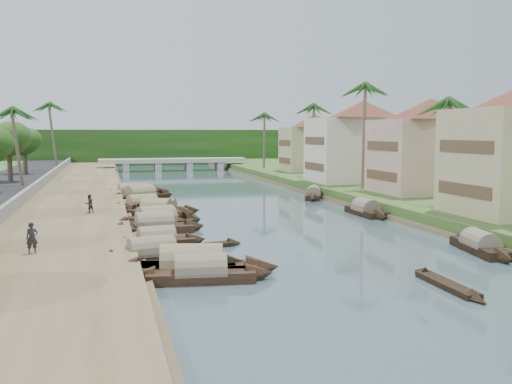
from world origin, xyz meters
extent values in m
plane|color=#3A4F57|center=(0.00, 0.00, 0.00)|extent=(220.00, 220.00, 0.00)
cube|color=brown|center=(-16.00, 20.00, 0.40)|extent=(10.00, 180.00, 0.80)
cube|color=#29491D|center=(19.00, 20.00, 0.60)|extent=(16.00, 180.00, 1.20)
cube|color=slate|center=(-20.20, 20.00, 1.35)|extent=(0.40, 180.00, 1.10)
cube|color=#17380F|center=(0.00, 95.00, 4.00)|extent=(120.00, 4.00, 8.00)
cube|color=#17380F|center=(0.00, 100.00, 4.00)|extent=(120.00, 4.00, 8.00)
cube|color=#17380F|center=(0.00, 105.00, 4.00)|extent=(120.00, 4.00, 8.00)
cube|color=#A9A89E|center=(0.00, 72.00, 2.00)|extent=(28.00, 4.00, 0.80)
cube|color=#A9A89E|center=(-9.00, 72.00, 0.90)|extent=(1.20, 3.50, 1.80)
cube|color=#A9A89E|center=(-3.00, 72.00, 0.90)|extent=(1.20, 3.50, 1.80)
cube|color=#A9A89E|center=(3.00, 72.00, 0.90)|extent=(1.20, 3.50, 1.80)
cube|color=#A9A89E|center=(9.00, 72.00, 0.90)|extent=(1.20, 3.50, 1.80)
cube|color=brown|center=(12.95, -2.00, 3.20)|extent=(0.10, 6.40, 0.90)
cube|color=brown|center=(12.95, -2.00, 6.40)|extent=(0.10, 6.40, 0.90)
cube|color=beige|center=(20.00, 14.00, 4.95)|extent=(11.00, 8.00, 7.50)
pyramid|color=brown|center=(20.00, 14.00, 9.80)|extent=(14.11, 14.11, 2.20)
cube|color=brown|center=(14.45, 14.00, 3.08)|extent=(0.10, 6.40, 0.90)
cube|color=brown|center=(14.45, 14.00, 6.08)|extent=(0.10, 6.40, 0.90)
cube|color=beige|center=(19.00, 28.00, 5.20)|extent=(13.00, 8.00, 8.00)
pyramid|color=brown|center=(19.00, 28.00, 10.30)|extent=(15.59, 15.59, 2.20)
cube|color=brown|center=(12.45, 28.00, 3.20)|extent=(0.10, 6.40, 0.90)
cube|color=brown|center=(12.45, 28.00, 6.40)|extent=(0.10, 6.40, 0.90)
cube|color=tan|center=(20.00, 48.00, 4.70)|extent=(10.00, 7.00, 7.00)
pyramid|color=brown|center=(20.00, 48.00, 9.30)|extent=(12.62, 12.62, 2.20)
cube|color=brown|center=(14.95, 48.00, 2.95)|extent=(0.10, 5.60, 0.90)
cube|color=brown|center=(14.95, 48.00, 5.75)|extent=(0.10, 5.60, 0.90)
cube|color=black|center=(-8.13, -10.94, 0.20)|extent=(5.56, 2.32, 0.70)
cone|color=black|center=(-5.15, -11.30, 0.28)|extent=(1.72, 1.69, 1.69)
cone|color=black|center=(-11.11, -10.58, 0.28)|extent=(1.72, 1.69, 1.69)
cylinder|color=gray|center=(-8.13, -10.94, 0.58)|extent=(4.30, 2.23, 1.75)
cube|color=black|center=(-8.70, -9.01, 0.20)|extent=(5.53, 2.54, 0.70)
cone|color=black|center=(-5.75, -9.37, 0.28)|extent=(1.76, 1.89, 1.88)
cone|color=black|center=(-11.64, -8.65, 0.28)|extent=(1.76, 1.89, 1.88)
cylinder|color=#817052|center=(-8.70, -9.01, 0.58)|extent=(4.29, 2.46, 1.98)
cube|color=black|center=(-8.33, -9.46, 0.20)|extent=(7.00, 3.38, 0.70)
cone|color=black|center=(-4.68, -10.19, 0.28)|extent=(2.26, 2.23, 2.10)
cone|color=black|center=(-11.99, -8.72, 0.28)|extent=(2.26, 2.23, 2.10)
cylinder|color=#817052|center=(-8.33, -9.46, 0.58)|extent=(5.46, 3.15, 2.18)
cube|color=black|center=(-10.15, -5.66, 0.20)|extent=(5.68, 2.76, 0.70)
cone|color=black|center=(-7.18, -5.07, 0.28)|extent=(1.84, 1.84, 1.74)
cone|color=black|center=(-13.12, -6.24, 0.28)|extent=(1.84, 1.84, 1.74)
cylinder|color=gray|center=(-10.15, -5.66, 0.58)|extent=(4.43, 2.58, 1.81)
cube|color=black|center=(-9.52, -1.81, 0.20)|extent=(5.01, 2.25, 0.70)
cone|color=black|center=(-6.86, -1.46, 0.28)|extent=(1.58, 1.65, 1.63)
cone|color=black|center=(-12.19, -2.15, 0.28)|extent=(1.58, 1.65, 1.63)
cylinder|color=#817052|center=(-9.52, -1.81, 0.58)|extent=(3.89, 2.17, 1.71)
cube|color=black|center=(-8.88, 6.08, 0.20)|extent=(6.15, 3.81, 0.70)
cone|color=black|center=(-5.83, 7.02, 0.28)|extent=(2.21, 2.41, 2.18)
cone|color=black|center=(-11.94, 5.14, 0.28)|extent=(2.21, 2.41, 2.18)
cylinder|color=#817052|center=(-8.88, 6.08, 0.58)|extent=(4.88, 3.50, 2.31)
cube|color=black|center=(-9.21, 3.63, 0.20)|extent=(5.74, 2.50, 0.70)
cone|color=black|center=(-6.12, 3.91, 0.28)|extent=(1.79, 1.94, 1.98)
cone|color=black|center=(-12.30, 3.34, 0.28)|extent=(1.79, 1.94, 1.98)
cylinder|color=gray|center=(-9.21, 3.63, 0.58)|extent=(4.44, 2.46, 2.08)
cube|color=black|center=(-8.83, 8.22, 0.20)|extent=(5.14, 1.78, 0.70)
cone|color=black|center=(-6.01, 8.31, 0.28)|extent=(1.51, 1.49, 1.61)
cone|color=black|center=(-11.66, 8.12, 0.28)|extent=(1.51, 1.49, 1.61)
cylinder|color=#817052|center=(-8.83, 8.22, 0.58)|extent=(3.94, 1.80, 1.67)
cube|color=black|center=(-8.28, 12.44, 0.20)|extent=(5.54, 4.06, 0.70)
cone|color=black|center=(-5.68, 11.15, 0.28)|extent=(2.15, 2.25, 1.92)
cone|color=black|center=(-10.88, 13.72, 0.28)|extent=(2.15, 2.25, 1.92)
cylinder|color=#817052|center=(-8.28, 12.44, 0.58)|extent=(4.47, 3.58, 2.02)
cube|color=black|center=(-7.70, 14.05, 0.20)|extent=(5.54, 3.54, 0.70)
cone|color=black|center=(-4.97, 12.90, 0.28)|extent=(1.96, 1.91, 1.60)
cone|color=black|center=(-10.44, 15.20, 0.28)|extent=(1.96, 1.91, 1.60)
cylinder|color=gray|center=(-7.70, 14.05, 0.58)|extent=(4.40, 3.11, 1.65)
cube|color=black|center=(-9.28, 16.78, 0.20)|extent=(5.85, 3.48, 0.70)
cone|color=black|center=(-6.35, 17.75, 0.28)|extent=(2.04, 2.06, 1.82)
cone|color=black|center=(-12.21, 15.81, 0.28)|extent=(2.04, 2.06, 1.82)
cylinder|color=#817052|center=(-9.28, 16.78, 0.58)|extent=(4.63, 3.13, 1.89)
cube|color=black|center=(-8.97, 25.26, 0.20)|extent=(6.32, 4.32, 0.70)
cone|color=black|center=(-5.92, 26.61, 0.28)|extent=(2.35, 2.40, 2.04)
cone|color=black|center=(-12.01, 23.90, 0.28)|extent=(2.35, 2.40, 2.04)
cylinder|color=#817052|center=(-8.97, 25.26, 0.58)|extent=(5.06, 3.82, 2.14)
cube|color=black|center=(-9.11, 30.16, 0.20)|extent=(6.10, 2.50, 0.70)
cone|color=black|center=(-5.86, 30.64, 0.28)|extent=(1.87, 1.71, 1.68)
cone|color=black|center=(-12.37, 29.67, 0.28)|extent=(1.87, 1.71, 1.68)
cylinder|color=gray|center=(-9.11, 30.16, 0.58)|extent=(4.73, 2.36, 1.71)
cube|color=black|center=(-9.95, 29.60, 0.20)|extent=(5.55, 2.69, 0.70)
cone|color=black|center=(-7.04, 30.15, 0.28)|extent=(1.80, 1.82, 1.73)
cone|color=black|center=(-12.86, 29.05, 0.28)|extent=(1.80, 1.82, 1.73)
cylinder|color=#817052|center=(-9.95, 29.60, 0.58)|extent=(4.33, 2.53, 1.80)
cube|color=black|center=(9.83, -8.42, 0.20)|extent=(2.51, 5.71, 0.70)
cone|color=black|center=(10.37, -5.40, 0.28)|extent=(1.66, 1.79, 1.59)
cone|color=black|center=(9.29, -11.44, 0.28)|extent=(1.66, 1.79, 1.59)
cylinder|color=gray|center=(9.83, -8.42, 0.58)|extent=(2.35, 4.44, 1.63)
cube|color=black|center=(10.03, 8.14, 0.20)|extent=(1.81, 5.63, 0.70)
cone|color=black|center=(10.04, 11.26, 0.28)|extent=(1.61, 1.62, 1.79)
cone|color=black|center=(10.01, 5.01, 0.28)|extent=(1.61, 1.62, 1.79)
cylinder|color=gray|center=(10.03, 8.14, 0.58)|extent=(1.87, 4.30, 1.86)
cube|color=black|center=(10.06, 21.69, 0.20)|extent=(3.68, 5.88, 0.70)
cone|color=black|center=(11.27, 24.61, 0.28)|extent=(1.97, 2.05, 1.65)
cone|color=black|center=(8.85, 18.77, 0.28)|extent=(1.97, 2.05, 1.65)
cylinder|color=gray|center=(10.06, 21.69, 0.58)|extent=(3.23, 4.66, 1.69)
cube|color=black|center=(3.17, -15.01, 0.10)|extent=(0.94, 4.60, 0.35)
cone|color=black|center=(3.23, -12.43, 0.10)|extent=(0.86, 1.17, 0.83)
cone|color=black|center=(3.11, -17.59, 0.10)|extent=(0.86, 1.17, 0.83)
cube|color=black|center=(-6.59, -2.81, 0.10)|extent=(4.04, 1.83, 0.35)
cone|color=black|center=(-4.44, -2.26, 0.10)|extent=(1.17, 1.09, 0.88)
cone|color=black|center=(-8.74, -3.36, 0.10)|extent=(1.17, 1.09, 0.88)
cube|color=black|center=(-9.83, 16.44, 0.10)|extent=(4.55, 1.01, 0.35)
cone|color=black|center=(-7.28, 16.38, 0.10)|extent=(1.15, 0.93, 0.91)
cone|color=black|center=(-12.38, 16.50, 0.10)|extent=(1.15, 0.93, 0.91)
cylinder|color=brown|center=(16.00, 5.03, 5.76)|extent=(0.48, 0.36, 9.11)
sphere|color=#1E4D19|center=(16.00, 5.03, 10.13)|extent=(3.20, 3.20, 3.20)
cylinder|color=brown|center=(15.00, 19.33, 7.00)|extent=(0.45, 0.36, 11.61)
sphere|color=#1E4D19|center=(15.00, 19.33, 12.57)|extent=(3.20, 3.20, 3.20)
cylinder|color=brown|center=(16.00, 38.32, 6.30)|extent=(0.66, 0.36, 10.22)
sphere|color=#1E4D19|center=(16.00, 38.32, 11.21)|extent=(3.20, 3.20, 3.20)
cylinder|color=brown|center=(-22.00, 30.64, 5.78)|extent=(1.21, 0.36, 8.75)
sphere|color=#1E4D19|center=(-22.00, 30.64, 9.98)|extent=(3.20, 3.20, 3.20)
cylinder|color=brown|center=(14.00, 56.73, 5.93)|extent=(0.47, 0.36, 9.47)
sphere|color=#1E4D19|center=(14.00, 56.73, 10.47)|extent=(3.20, 3.20, 3.20)
cylinder|color=brown|center=(-20.50, 59.43, 6.78)|extent=(1.35, 0.36, 10.75)
sphere|color=#1E4D19|center=(-20.50, 59.43, 11.95)|extent=(3.20, 3.20, 3.20)
cylinder|color=#4B3D2A|center=(-24.00, 36.71, 3.14)|extent=(0.60, 0.60, 3.56)
ellipsoid|color=#17380F|center=(-24.00, 36.71, 6.54)|extent=(4.73, 4.73, 3.89)
cylinder|color=#4B3D2A|center=(-24.00, 50.60, 2.97)|extent=(0.60, 0.60, 3.21)
ellipsoid|color=#17380F|center=(-24.00, 50.60, 6.04)|extent=(4.36, 4.36, 3.59)
cylinder|color=#4B3D2A|center=(24.00, 31.64, 2.79)|extent=(0.60, 0.60, 3.26)
ellipsoid|color=#17380F|center=(24.00, 31.64, 5.91)|extent=(4.86, 4.86, 4.00)
imported|color=#232228|center=(-16.59, -5.69, 1.67)|extent=(0.72, 0.57, 1.74)
imported|color=#342D24|center=(-14.00, 10.03, 1.57)|extent=(0.94, 0.89, 1.54)
camera|label=1|loc=(-12.55, -38.58, 7.44)|focal=40.00mm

